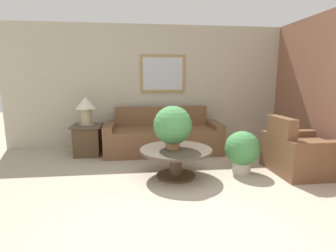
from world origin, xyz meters
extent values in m
plane|color=tan|center=(0.00, 0.00, 0.00)|extent=(20.00, 20.00, 0.00)
cube|color=#B2A893|center=(0.00, 3.34, 1.30)|extent=(6.93, 0.06, 2.60)
cube|color=#997A4C|center=(-0.15, 3.29, 1.58)|extent=(0.97, 0.03, 0.80)
cube|color=#B2BCC6|center=(-0.15, 3.28, 1.58)|extent=(0.85, 0.01, 0.68)
cube|color=brown|center=(2.50, 1.65, 1.30)|extent=(0.06, 5.31, 2.60)
cube|color=brown|center=(-0.20, 2.71, 0.25)|extent=(1.93, 0.92, 0.50)
cube|color=brown|center=(-0.20, 3.09, 0.70)|extent=(1.93, 0.16, 0.40)
cube|color=brown|center=(-1.26, 2.71, 0.30)|extent=(0.18, 0.92, 0.60)
cube|color=brown|center=(0.86, 2.71, 0.30)|extent=(0.18, 0.92, 0.60)
cube|color=brown|center=(1.87, 1.31, 0.25)|extent=(0.92, 0.63, 0.50)
cube|color=brown|center=(1.50, 1.31, 0.70)|extent=(0.16, 0.62, 0.40)
cube|color=brown|center=(1.87, 0.91, 0.30)|extent=(0.91, 0.19, 0.60)
cube|color=brown|center=(1.87, 1.72, 0.30)|extent=(0.91, 0.19, 0.60)
cylinder|color=#4C3823|center=(-0.14, 1.35, 0.01)|extent=(0.60, 0.60, 0.03)
cylinder|color=#4C3823|center=(-0.14, 1.35, 0.21)|extent=(0.20, 0.20, 0.37)
cylinder|color=#473D33|center=(-0.14, 1.35, 0.42)|extent=(1.09, 1.09, 0.04)
cube|color=#4C3823|center=(-1.68, 2.71, 0.28)|extent=(0.48, 0.48, 0.56)
cube|color=#473D33|center=(-1.68, 2.71, 0.58)|extent=(0.56, 0.56, 0.03)
cylinder|color=tan|center=(-1.68, 2.71, 0.61)|extent=(0.28, 0.28, 0.02)
cylinder|color=tan|center=(-1.68, 2.71, 0.76)|extent=(0.20, 0.20, 0.30)
cone|color=beige|center=(-1.68, 2.71, 1.03)|extent=(0.38, 0.38, 0.23)
cylinder|color=#9E6B42|center=(-0.19, 1.37, 0.51)|extent=(0.21, 0.21, 0.14)
sphere|color=#428447|center=(-0.19, 1.37, 0.80)|extent=(0.58, 0.58, 0.58)
cylinder|color=beige|center=(0.91, 1.39, 0.10)|extent=(0.28, 0.28, 0.20)
sphere|color=#428447|center=(0.91, 1.39, 0.40)|extent=(0.54, 0.54, 0.54)
camera|label=1|loc=(-0.71, -2.42, 1.47)|focal=28.00mm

